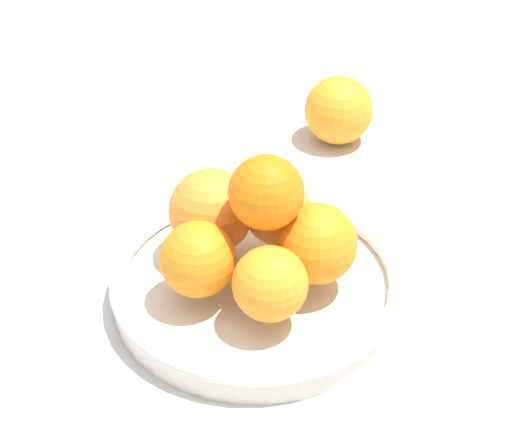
{
  "coord_description": "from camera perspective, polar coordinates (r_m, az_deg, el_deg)",
  "views": [
    {
      "loc": [
        -0.54,
        -0.3,
        0.55
      ],
      "look_at": [
        0.0,
        0.0,
        0.1
      ],
      "focal_mm": 60.0,
      "sensor_mm": 36.0,
      "label": 1
    }
  ],
  "objects": [
    {
      "name": "fruit_bowl",
      "position": [
        0.81,
        -0.0,
        -4.56
      ],
      "size": [
        0.28,
        0.28,
        0.03
      ],
      "color": "silver",
      "rests_on": "ground_plane"
    },
    {
      "name": "ground_plane",
      "position": [
        0.83,
        -0.0,
        -5.47
      ],
      "size": [
        4.0,
        4.0,
        0.0
      ],
      "primitive_type": "plane",
      "color": "beige"
    },
    {
      "name": "stray_orange",
      "position": [
        1.05,
        5.54,
        7.07
      ],
      "size": [
        0.08,
        0.08,
        0.08
      ],
      "primitive_type": "sphere",
      "color": "orange",
      "rests_on": "ground_plane"
    },
    {
      "name": "orange_pile",
      "position": [
        0.78,
        -0.14,
        -0.98
      ],
      "size": [
        0.17,
        0.19,
        0.13
      ],
      "color": "orange",
      "rests_on": "fruit_bowl"
    }
  ]
}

